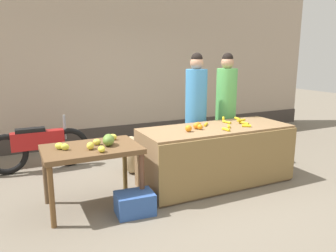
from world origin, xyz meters
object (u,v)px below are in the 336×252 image
object	(u,v)px
vendor_woman_blue_shirt	(196,112)
vendor_woman_green_shirt	(226,109)
parked_motorcycle	(38,146)
produce_sack	(132,155)
produce_crate	(135,203)

from	to	relation	value
vendor_woman_blue_shirt	vendor_woman_green_shirt	size ratio (longest dim) A/B	1.00
vendor_woman_green_shirt	parked_motorcycle	xyz separation A→B (m)	(-2.91, 0.98, -0.54)
vendor_woman_green_shirt	produce_sack	distance (m)	1.74
vendor_woman_blue_shirt	produce_crate	xyz separation A→B (m)	(-1.44, -1.07, -0.81)
produce_crate	vendor_woman_blue_shirt	bearing A→B (deg)	36.66
vendor_woman_green_shirt	produce_sack	bearing A→B (deg)	172.66
vendor_woman_green_shirt	produce_crate	bearing A→B (deg)	-151.71
produce_crate	parked_motorcycle	bearing A→B (deg)	112.93
produce_sack	parked_motorcycle	bearing A→B (deg)	149.29
vendor_woman_green_shirt	vendor_woman_blue_shirt	bearing A→B (deg)	-177.86
vendor_woman_green_shirt	produce_sack	world-z (taller)	vendor_woman_green_shirt
vendor_woman_blue_shirt	produce_sack	size ratio (longest dim) A/B	3.12
vendor_woman_blue_shirt	produce_sack	bearing A→B (deg)	167.26
vendor_woman_blue_shirt	vendor_woman_green_shirt	world-z (taller)	same
vendor_woman_green_shirt	parked_motorcycle	bearing A→B (deg)	161.36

